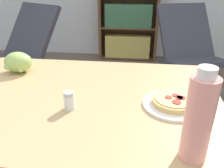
{
  "coord_description": "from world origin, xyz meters",
  "views": [
    {
      "loc": [
        0.24,
        -0.97,
        1.22
      ],
      "look_at": [
        0.14,
        -0.11,
        0.8
      ],
      "focal_mm": 38.0,
      "sensor_mm": 36.0,
      "label": 1
    }
  ],
  "objects_px": {
    "grape_bunch": "(18,62)",
    "salt_shaker": "(69,101)",
    "drink_bottle": "(199,119)",
    "pizza_on_plate": "(173,103)",
    "lounge_chair_near": "(24,64)",
    "bookshelf": "(129,14)",
    "lounge_chair_far": "(189,64)"
  },
  "relations": [
    {
      "from": "salt_shaker",
      "to": "bookshelf",
      "type": "height_order",
      "value": "bookshelf"
    },
    {
      "from": "grape_bunch",
      "to": "lounge_chair_far",
      "type": "relative_size",
      "value": 0.16
    },
    {
      "from": "pizza_on_plate",
      "to": "bookshelf",
      "type": "distance_m",
      "value": 2.64
    },
    {
      "from": "grape_bunch",
      "to": "lounge_chair_near",
      "type": "relative_size",
      "value": 0.15
    },
    {
      "from": "drink_bottle",
      "to": "lounge_chair_far",
      "type": "xyz_separation_m",
      "value": [
        0.38,
        1.96,
        -0.58
      ]
    },
    {
      "from": "grape_bunch",
      "to": "lounge_chair_near",
      "type": "bearing_deg",
      "value": 117.37
    },
    {
      "from": "drink_bottle",
      "to": "bookshelf",
      "type": "xyz_separation_m",
      "value": [
        -0.33,
        2.9,
        -0.22
      ]
    },
    {
      "from": "grape_bunch",
      "to": "lounge_chair_far",
      "type": "xyz_separation_m",
      "value": [
        1.16,
        1.43,
        -0.5
      ]
    },
    {
      "from": "pizza_on_plate",
      "to": "lounge_chair_near",
      "type": "height_order",
      "value": "lounge_chair_near"
    },
    {
      "from": "lounge_chair_near",
      "to": "lounge_chair_far",
      "type": "distance_m",
      "value": 1.8
    },
    {
      "from": "pizza_on_plate",
      "to": "grape_bunch",
      "type": "relative_size",
      "value": 1.66
    },
    {
      "from": "drink_bottle",
      "to": "lounge_chair_far",
      "type": "height_order",
      "value": "drink_bottle"
    },
    {
      "from": "grape_bunch",
      "to": "salt_shaker",
      "type": "relative_size",
      "value": 1.98
    },
    {
      "from": "pizza_on_plate",
      "to": "lounge_chair_near",
      "type": "relative_size",
      "value": 0.25
    },
    {
      "from": "bookshelf",
      "to": "lounge_chair_far",
      "type": "bearing_deg",
      "value": -52.54
    },
    {
      "from": "grape_bunch",
      "to": "bookshelf",
      "type": "relative_size",
      "value": 0.1
    },
    {
      "from": "pizza_on_plate",
      "to": "salt_shaker",
      "type": "height_order",
      "value": "salt_shaker"
    },
    {
      "from": "drink_bottle",
      "to": "salt_shaker",
      "type": "bearing_deg",
      "value": 153.09
    },
    {
      "from": "salt_shaker",
      "to": "bookshelf",
      "type": "xyz_separation_m",
      "value": [
        0.08,
        2.69,
        -0.12
      ]
    },
    {
      "from": "pizza_on_plate",
      "to": "lounge_chair_far",
      "type": "xyz_separation_m",
      "value": [
        0.4,
        1.69,
        -0.46
      ]
    },
    {
      "from": "lounge_chair_near",
      "to": "lounge_chair_far",
      "type": "bearing_deg",
      "value": 32.62
    },
    {
      "from": "lounge_chair_near",
      "to": "lounge_chair_far",
      "type": "height_order",
      "value": "same"
    },
    {
      "from": "pizza_on_plate",
      "to": "grape_bunch",
      "type": "xyz_separation_m",
      "value": [
        -0.75,
        0.26,
        0.04
      ]
    },
    {
      "from": "grape_bunch",
      "to": "lounge_chair_near",
      "type": "distance_m",
      "value": 1.48
    },
    {
      "from": "bookshelf",
      "to": "grape_bunch",
      "type": "bearing_deg",
      "value": -100.51
    },
    {
      "from": "bookshelf",
      "to": "pizza_on_plate",
      "type": "bearing_deg",
      "value": -83.22
    },
    {
      "from": "grape_bunch",
      "to": "salt_shaker",
      "type": "distance_m",
      "value": 0.48
    },
    {
      "from": "grape_bunch",
      "to": "salt_shaker",
      "type": "height_order",
      "value": "grape_bunch"
    },
    {
      "from": "pizza_on_plate",
      "to": "grape_bunch",
      "type": "bearing_deg",
      "value": 161.19
    },
    {
      "from": "pizza_on_plate",
      "to": "bookshelf",
      "type": "xyz_separation_m",
      "value": [
        -0.31,
        2.62,
        -0.1
      ]
    },
    {
      "from": "grape_bunch",
      "to": "bookshelf",
      "type": "distance_m",
      "value": 2.41
    },
    {
      "from": "drink_bottle",
      "to": "grape_bunch",
      "type": "bearing_deg",
      "value": 145.38
    }
  ]
}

